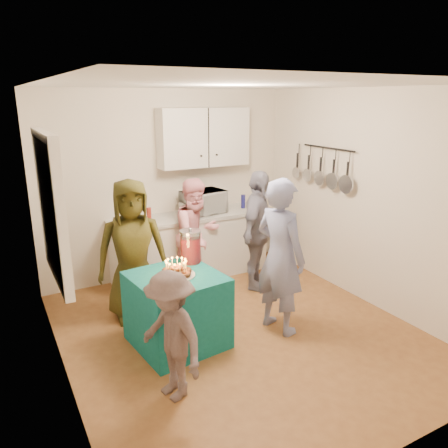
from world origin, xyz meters
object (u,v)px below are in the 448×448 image
microwave (203,202)px  woman_back_left (132,251)px  counter (191,247)px  child_near_left (171,336)px  punch_jar (191,247)px  woman_back_center (197,235)px  man_birthday (280,256)px  party_table (177,310)px  woman_back_right (258,231)px

microwave → woman_back_left: (-1.29, -0.80, -0.25)m
counter → child_near_left: size_ratio=1.92×
punch_jar → woman_back_center: woman_back_center is taller
punch_jar → woman_back_left: 0.71m
counter → punch_jar: size_ratio=6.47×
man_birthday → woman_back_left: size_ratio=1.04×
counter → woman_back_left: (-1.08, -0.80, 0.39)m
child_near_left → counter: bearing=138.4°
microwave → party_table: (-1.09, -1.57, -0.69)m
microwave → counter: bearing=171.4°
woman_back_left → child_near_left: (-0.16, -1.53, -0.25)m
punch_jar → man_birthday: man_birthday is taller
party_table → child_near_left: (-0.36, -0.76, 0.19)m
man_birthday → woman_back_center: 1.45m
punch_jar → woman_back_right: (1.19, 0.51, -0.13)m
microwave → woman_back_right: size_ratio=0.36×
man_birthday → woman_back_right: 1.11m
party_table → woman_back_center: (0.78, 1.15, 0.37)m
microwave → party_table: microwave is taller
woman_back_left → woman_back_center: bearing=30.7°
woman_back_left → counter: bearing=46.3°
counter → woman_back_right: woman_back_right is taller
woman_back_left → child_near_left: 1.56m
woman_back_center → woman_back_right: 0.80m
woman_back_center → child_near_left: (-1.14, -1.90, -0.18)m
woman_back_center → man_birthday: bearing=-93.5°
woman_back_center → child_near_left: size_ratio=1.31×
counter → child_near_left: child_near_left is taller
child_near_left → microwave: bearing=134.6°
microwave → party_table: 2.03m
counter → party_table: counter is taller
party_table → counter: bearing=60.9°
child_near_left → woman_back_center: bearing=135.5°
party_table → man_birthday: man_birthday is taller
woman_back_center → woman_back_left: bearing=-175.3°
woman_back_center → microwave: bearing=37.8°
microwave → woman_back_center: (-0.31, -0.43, -0.32)m
punch_jar → man_birthday: bearing=-33.3°
punch_jar → child_near_left: child_near_left is taller
woman_back_left → woman_back_center: (0.98, 0.38, -0.07)m
counter → woman_back_center: size_ratio=1.47×
counter → woman_back_center: (-0.10, -0.43, 0.32)m
party_table → woman_back_right: woman_back_right is taller
counter → woman_back_left: size_ratio=1.34×
counter → man_birthday: size_ratio=1.29×
man_birthday → counter: bearing=-6.5°
microwave → woman_back_left: 1.54m
woman_back_right → child_near_left: size_ratio=1.39×
man_birthday → woman_back_right: bearing=-33.9°
microwave → woman_back_center: woman_back_center is taller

